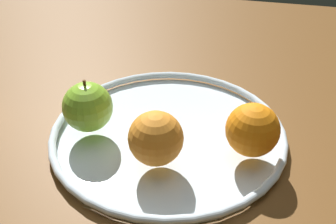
% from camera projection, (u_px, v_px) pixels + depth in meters
% --- Properties ---
extents(ground_plane, '(1.30, 1.30, 0.04)m').
position_uv_depth(ground_plane, '(168.00, 147.00, 0.65)').
color(ground_plane, brown).
extents(fruit_bowl, '(0.36, 0.36, 0.02)m').
position_uv_depth(fruit_bowl, '(168.00, 133.00, 0.63)').
color(fruit_bowl, silver).
rests_on(fruit_bowl, ground_plane).
extents(apple, '(0.08, 0.08, 0.08)m').
position_uv_depth(apple, '(88.00, 107.00, 0.61)').
color(apple, '#82BC2E').
rests_on(apple, fruit_bowl).
extents(orange_back_right, '(0.08, 0.08, 0.08)m').
position_uv_depth(orange_back_right, '(157.00, 138.00, 0.54)').
color(orange_back_right, orange).
rests_on(orange_back_right, fruit_bowl).
extents(orange_center, '(0.08, 0.08, 0.08)m').
position_uv_depth(orange_center, '(253.00, 130.00, 0.56)').
color(orange_center, orange).
rests_on(orange_center, fruit_bowl).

